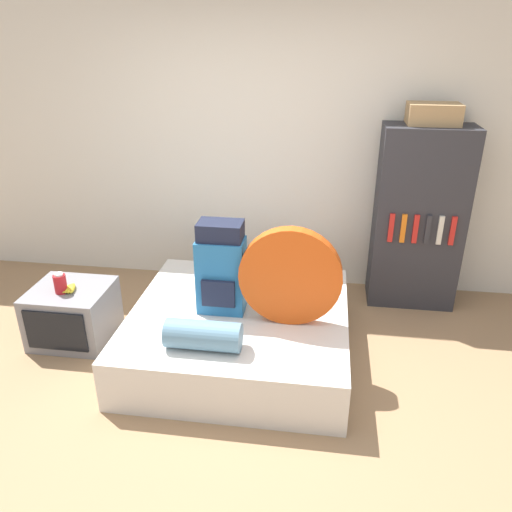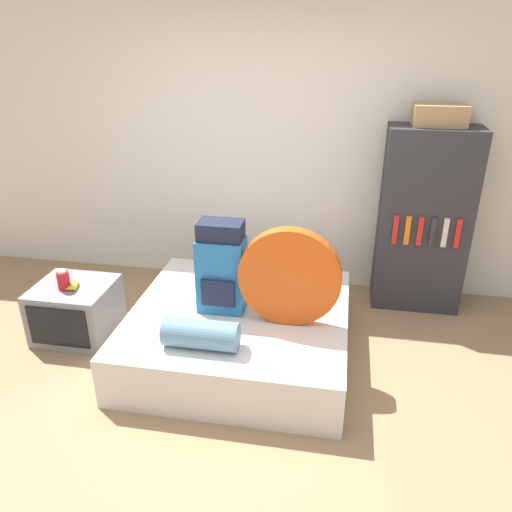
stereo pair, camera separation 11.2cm
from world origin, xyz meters
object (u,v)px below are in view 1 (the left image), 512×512
object	(u,v)px
canister	(60,283)
cardboard_box	(434,114)
sleeping_roll	(203,335)
bookshelf	(418,219)
backpack	(221,269)
tent_bag	(290,277)
television	(73,314)

from	to	relation	value
canister	cardboard_box	world-z (taller)	cardboard_box
sleeping_roll	bookshelf	world-z (taller)	bookshelf
backpack	cardboard_box	bearing A→B (deg)	35.12
canister	bookshelf	world-z (taller)	bookshelf
tent_bag	canister	size ratio (longest dim) A/B	4.41
tent_bag	canister	bearing A→B (deg)	178.28
backpack	canister	distance (m)	1.26
backpack	television	world-z (taller)	backpack
sleeping_roll	cardboard_box	size ratio (longest dim) A/B	1.22
canister	cardboard_box	bearing A→B (deg)	22.02
backpack	tent_bag	size ratio (longest dim) A/B	0.96
backpack	bookshelf	xyz separation A→B (m)	(1.52, 1.04, 0.08)
canister	bookshelf	bearing A→B (deg)	21.48
backpack	television	xyz separation A→B (m)	(-1.22, 0.01, -0.49)
sleeping_roll	cardboard_box	xyz separation A→B (m)	(1.55, 1.58, 1.19)
sleeping_roll	bookshelf	distance (m)	2.21
backpack	sleeping_roll	xyz separation A→B (m)	(-0.02, -0.51, -0.23)
bookshelf	cardboard_box	size ratio (longest dim) A/B	3.89
tent_bag	canister	distance (m)	1.76
sleeping_roll	cardboard_box	distance (m)	2.51
backpack	television	size ratio (longest dim) A/B	1.15
tent_bag	canister	world-z (taller)	tent_bag
canister	cardboard_box	xyz separation A→B (m)	(2.77, 1.12, 1.14)
cardboard_box	bookshelf	bearing A→B (deg)	-101.14
backpack	bookshelf	size ratio (longest dim) A/B	0.43
canister	backpack	bearing A→B (deg)	2.16
sleeping_roll	canister	size ratio (longest dim) A/B	3.07
backpack	sleeping_roll	size ratio (longest dim) A/B	1.39
bookshelf	tent_bag	bearing A→B (deg)	-131.62
backpack	cardboard_box	world-z (taller)	cardboard_box
backpack	bookshelf	distance (m)	1.84
backpack	cardboard_box	size ratio (longest dim) A/B	1.69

